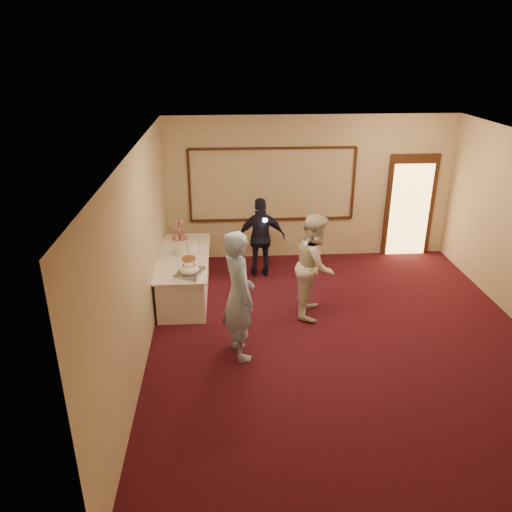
{
  "coord_description": "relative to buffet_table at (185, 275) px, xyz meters",
  "views": [
    {
      "loc": [
        -1.82,
        -6.5,
        4.27
      ],
      "look_at": [
        -1.32,
        0.81,
        1.15
      ],
      "focal_mm": 35.0,
      "sensor_mm": 36.0,
      "label": 1
    }
  ],
  "objects": [
    {
      "name": "floor",
      "position": [
        2.55,
        -1.8,
        -0.39
      ],
      "size": [
        7.0,
        7.0,
        0.0
      ],
      "primitive_type": "plane",
      "color": "black",
      "rests_on": "ground"
    },
    {
      "name": "room_walls",
      "position": [
        2.55,
        -1.8,
        1.64
      ],
      "size": [
        6.04,
        7.04,
        3.02
      ],
      "color": "beige",
      "rests_on": "floor"
    },
    {
      "name": "wall_molding",
      "position": [
        1.75,
        1.67,
        1.21
      ],
      "size": [
        3.45,
        0.04,
        1.55
      ],
      "color": "black",
      "rests_on": "room_walls"
    },
    {
      "name": "doorway",
      "position": [
        4.7,
        1.66,
        0.69
      ],
      "size": [
        1.05,
        0.07,
        2.2
      ],
      "color": "black",
      "rests_on": "floor"
    },
    {
      "name": "buffet_table",
      "position": [
        0.0,
        0.0,
        0.0
      ],
      "size": [
        0.91,
        2.31,
        0.77
      ],
      "color": "white",
      "rests_on": "floor"
    },
    {
      "name": "pavlova_tray",
      "position": [
        0.15,
        -0.84,
        0.47
      ],
      "size": [
        0.5,
        0.61,
        0.2
      ],
      "color": "silver",
      "rests_on": "buffet_table"
    },
    {
      "name": "cupcake_stand",
      "position": [
        -0.13,
        0.87,
        0.54
      ],
      "size": [
        0.3,
        0.3,
        0.44
      ],
      "color": "#D15381",
      "rests_on": "buffet_table"
    },
    {
      "name": "plate_stack_a",
      "position": [
        -0.05,
        0.03,
        0.46
      ],
      "size": [
        0.19,
        0.19,
        0.16
      ],
      "color": "white",
      "rests_on": "buffet_table"
    },
    {
      "name": "plate_stack_b",
      "position": [
        0.13,
        0.28,
        0.47
      ],
      "size": [
        0.21,
        0.21,
        0.18
      ],
      "color": "white",
      "rests_on": "buffet_table"
    },
    {
      "name": "tart",
      "position": [
        0.11,
        -0.21,
        0.41
      ],
      "size": [
        0.27,
        0.27,
        0.06
      ],
      "color": "white",
      "rests_on": "buffet_table"
    },
    {
      "name": "man",
      "position": [
        0.92,
        -1.98,
        0.59
      ],
      "size": [
        0.66,
        0.82,
        1.95
      ],
      "primitive_type": "imported",
      "rotation": [
        0.0,
        0.0,
        1.89
      ],
      "color": "#A0C7F6",
      "rests_on": "floor"
    },
    {
      "name": "woman",
      "position": [
        2.23,
        -0.83,
        0.5
      ],
      "size": [
        0.87,
        1.01,
        1.78
      ],
      "primitive_type": "imported",
      "rotation": [
        0.0,
        0.0,
        1.31
      ],
      "color": "silver",
      "rests_on": "floor"
    },
    {
      "name": "guest",
      "position": [
        1.45,
        0.74,
        0.41
      ],
      "size": [
        0.95,
        0.43,
        1.6
      ],
      "primitive_type": "imported",
      "rotation": [
        0.0,
        0.0,
        3.18
      ],
      "color": "black",
      "rests_on": "floor"
    },
    {
      "name": "camera_flash",
      "position": [
        1.51,
        0.59,
        0.82
      ],
      "size": [
        0.08,
        0.05,
        0.05
      ],
      "primitive_type": "cube",
      "rotation": [
        0.0,
        0.0,
        0.22
      ],
      "color": "white",
      "rests_on": "guest"
    }
  ]
}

